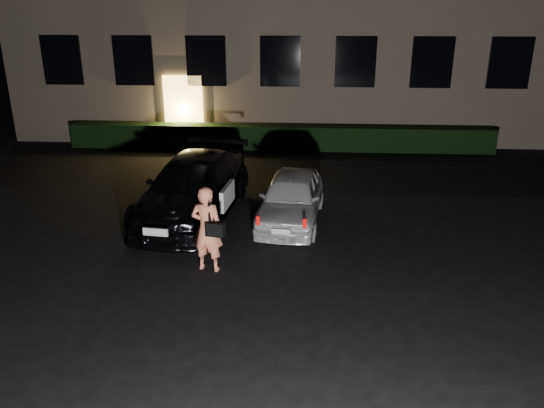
{
  "coord_description": "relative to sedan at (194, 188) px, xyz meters",
  "views": [
    {
      "loc": [
        0.94,
        -8.02,
        4.81
      ],
      "look_at": [
        0.29,
        2.0,
        1.06
      ],
      "focal_mm": 35.0,
      "sensor_mm": 36.0,
      "label": 1
    }
  ],
  "objects": [
    {
      "name": "hatch",
      "position": [
        2.36,
        -0.25,
        -0.12
      ],
      "size": [
        1.71,
        3.55,
        1.17
      ],
      "rotation": [
        0.0,
        0.0,
        -0.1
      ],
      "color": "silver",
      "rests_on": "ground"
    },
    {
      "name": "sedan",
      "position": [
        0.0,
        0.0,
        0.0
      ],
      "size": [
        2.47,
        5.07,
        1.41
      ],
      "rotation": [
        0.0,
        0.0,
        -0.1
      ],
      "color": "black",
      "rests_on": "ground"
    },
    {
      "name": "hedge",
      "position": [
        1.72,
        6.55,
        -0.28
      ],
      "size": [
        15.0,
        0.7,
        0.85
      ],
      "primitive_type": "cube",
      "color": "black",
      "rests_on": "ground"
    },
    {
      "name": "ground",
      "position": [
        1.72,
        -3.95,
        -0.71
      ],
      "size": [
        80.0,
        80.0,
        0.0
      ],
      "primitive_type": "plane",
      "color": "black",
      "rests_on": "ground"
    },
    {
      "name": "man",
      "position": [
        0.84,
        -2.82,
        0.15
      ],
      "size": [
        0.71,
        0.53,
        1.7
      ],
      "rotation": [
        0.0,
        0.0,
        2.94
      ],
      "color": "#FF8E67",
      "rests_on": "ground"
    }
  ]
}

